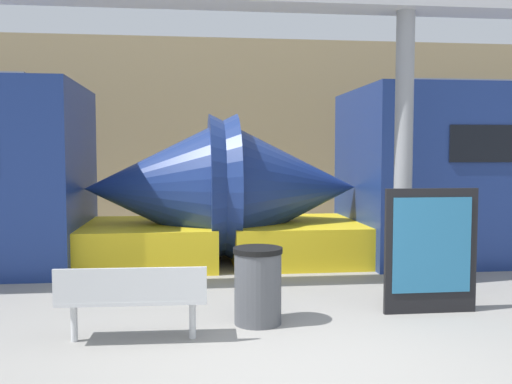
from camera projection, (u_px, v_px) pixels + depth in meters
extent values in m
plane|color=gray|center=(315.00, 365.00, 5.23)|extent=(60.00, 60.00, 0.00)
cube|color=tan|center=(231.00, 132.00, 15.40)|extent=(56.00, 0.20, 5.00)
cone|color=navy|center=(283.00, 187.00, 10.30)|extent=(2.67, 2.63, 2.63)
cube|color=yellow|center=(297.00, 240.00, 10.39)|extent=(2.40, 2.46, 0.70)
cone|color=navy|center=(161.00, 188.00, 10.04)|extent=(2.67, 2.63, 2.63)
cube|color=yellow|center=(148.00, 243.00, 10.08)|extent=(2.40, 2.46, 0.70)
cube|color=silver|center=(133.00, 299.00, 5.90)|extent=(1.53, 0.49, 0.04)
cube|color=silver|center=(131.00, 285.00, 5.69)|extent=(1.52, 0.09, 0.34)
cylinder|color=silver|center=(74.00, 322.00, 5.86)|extent=(0.07, 0.07, 0.41)
cylinder|color=silver|center=(193.00, 319.00, 5.96)|extent=(0.07, 0.07, 0.41)
cylinder|color=#4C4F54|center=(258.00, 288.00, 6.47)|extent=(0.54, 0.54, 0.81)
cylinder|color=black|center=(258.00, 250.00, 6.44)|extent=(0.56, 0.56, 0.06)
cube|color=black|center=(431.00, 251.00, 6.88)|extent=(1.15, 0.06, 1.52)
cube|color=teal|center=(432.00, 245.00, 6.84)|extent=(0.98, 0.01, 1.15)
cylinder|color=gray|center=(403.00, 151.00, 8.13)|extent=(0.26, 0.26, 3.93)
cube|color=#B7B7BC|center=(406.00, 1.00, 7.99)|extent=(28.00, 0.60, 0.28)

